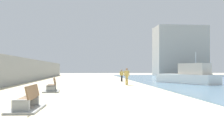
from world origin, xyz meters
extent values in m
plane|color=beige|center=(0.00, 18.00, 0.00)|extent=(120.00, 120.00, 0.00)
cube|color=gray|center=(-7.50, 18.00, 1.44)|extent=(0.80, 64.00, 2.88)
cube|color=gray|center=(-2.18, 0.36, 0.25)|extent=(0.60, 0.22, 0.50)
cube|color=gray|center=(-2.15, 1.76, 0.25)|extent=(0.60, 0.22, 0.50)
cube|color=brown|center=(-2.16, 1.06, 0.45)|extent=(0.54, 1.61, 0.06)
cube|color=brown|center=(-1.93, 1.05, 0.73)|extent=(0.20, 1.60, 0.50)
cube|color=gray|center=(-2.16, 1.06, 0.04)|extent=(1.15, 2.13, 0.08)
cube|color=gray|center=(-2.35, 7.88, 0.25)|extent=(0.62, 0.26, 0.50)
cube|color=gray|center=(-2.49, 9.27, 0.25)|extent=(0.62, 0.26, 0.50)
cube|color=brown|center=(-2.42, 8.58, 0.45)|extent=(0.66, 1.64, 0.06)
cube|color=brown|center=(-2.19, 8.60, 0.73)|extent=(0.32, 1.61, 0.50)
cube|color=gray|center=(-2.42, 8.58, 0.04)|extent=(1.31, 2.20, 0.08)
cylinder|color=gold|center=(3.90, 14.57, 0.42)|extent=(0.12, 0.12, 0.85)
cylinder|color=gold|center=(4.03, 14.54, 0.42)|extent=(0.12, 0.12, 0.85)
cube|color=gold|center=(3.96, 14.56, 1.15)|extent=(0.35, 0.24, 0.60)
sphere|color=#936B4C|center=(3.96, 14.56, 1.59)|extent=(0.23, 0.23, 0.23)
cylinder|color=gold|center=(3.75, 14.60, 1.18)|extent=(0.09, 0.09, 0.54)
cylinder|color=gold|center=(4.18, 14.51, 1.18)|extent=(0.09, 0.09, 0.54)
cylinder|color=#333338|center=(4.42, 21.16, 0.38)|extent=(0.12, 0.12, 0.76)
cylinder|color=#333338|center=(4.29, 21.13, 0.38)|extent=(0.12, 0.12, 0.76)
cube|color=gold|center=(4.36, 21.14, 1.03)|extent=(0.36, 0.26, 0.54)
sphere|color=#936B4C|center=(4.36, 21.14, 1.43)|extent=(0.21, 0.21, 0.21)
cylinder|color=gold|center=(4.57, 21.20, 1.06)|extent=(0.09, 0.09, 0.48)
cylinder|color=gold|center=(4.14, 21.09, 1.06)|extent=(0.09, 0.09, 0.48)
cube|color=white|center=(10.87, 16.40, 0.53)|extent=(5.11, 7.40, 0.97)
cube|color=beige|center=(11.35, 15.44, 1.61)|extent=(2.75, 3.50, 1.19)
cube|color=#337060|center=(20.60, 34.29, 0.42)|extent=(3.59, 6.18, 0.75)
cube|color=navy|center=(20.83, 33.45, 1.27)|extent=(2.11, 2.87, 0.96)
cylinder|color=silver|center=(20.52, 34.57, 2.81)|extent=(0.12, 0.12, 4.03)
cube|color=#ADAAA3|center=(21.91, 46.00, 5.86)|extent=(12.00, 6.00, 11.71)
camera|label=1|loc=(0.31, -8.35, 1.62)|focal=37.37mm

